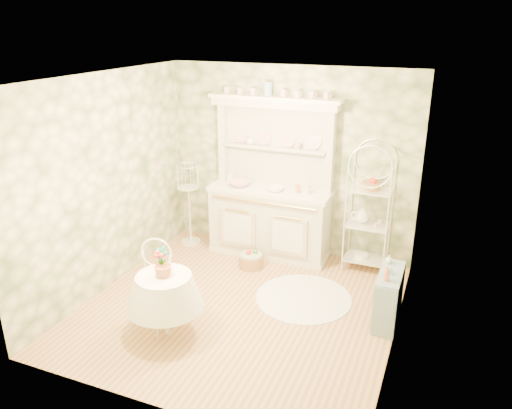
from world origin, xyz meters
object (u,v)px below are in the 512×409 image
at_px(bakers_rack, 369,210).
at_px(round_table, 166,307).
at_px(side_shelf, 389,296).
at_px(floor_basket, 251,260).
at_px(birdcage_stand, 189,201).
at_px(kitchen_dresser, 270,180).
at_px(cafe_chair, 150,290).

distance_m(bakers_rack, round_table, 2.99).
bearing_deg(round_table, bakers_rack, 53.88).
height_order(bakers_rack, side_shelf, bakers_rack).
bearing_deg(side_shelf, floor_basket, 161.99).
bearing_deg(side_shelf, birdcage_stand, 161.83).
relative_size(bakers_rack, floor_basket, 4.93).
bearing_deg(bakers_rack, floor_basket, -158.18).
bearing_deg(round_table, birdcage_stand, 112.77).
bearing_deg(birdcage_stand, round_table, -67.23).
relative_size(birdcage_stand, floor_basket, 3.93).
distance_m(round_table, birdcage_stand, 2.40).
xyz_separation_m(kitchen_dresser, side_shelf, (1.88, -1.14, -0.83)).
xyz_separation_m(kitchen_dresser, floor_basket, (-0.08, -0.52, -1.03)).
xyz_separation_m(side_shelf, cafe_chair, (-2.43, -1.13, 0.15)).
xyz_separation_m(round_table, cafe_chair, (-0.21, 0.04, 0.14)).
distance_m(side_shelf, floor_basket, 2.06).
xyz_separation_m(kitchen_dresser, bakers_rack, (1.40, 0.06, -0.27)).
height_order(side_shelf, birdcage_stand, birdcage_stand).
bearing_deg(cafe_chair, side_shelf, 10.75).
distance_m(kitchen_dresser, round_table, 2.48).
bearing_deg(floor_basket, bakers_rack, 21.24).
relative_size(kitchen_dresser, side_shelf, 3.07).
xyz_separation_m(cafe_chair, birdcage_stand, (-0.70, 2.14, 0.22)).
xyz_separation_m(bakers_rack, floor_basket, (-1.47, -0.57, -0.76)).
height_order(birdcage_stand, floor_basket, birdcage_stand).
height_order(side_shelf, cafe_chair, cafe_chair).
bearing_deg(birdcage_stand, cafe_chair, -71.80).
bearing_deg(floor_basket, round_table, -98.17).
distance_m(round_table, floor_basket, 1.83).
relative_size(side_shelf, birdcage_stand, 0.54).
bearing_deg(side_shelf, bakers_rack, 111.72).
bearing_deg(birdcage_stand, kitchen_dresser, 5.91).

